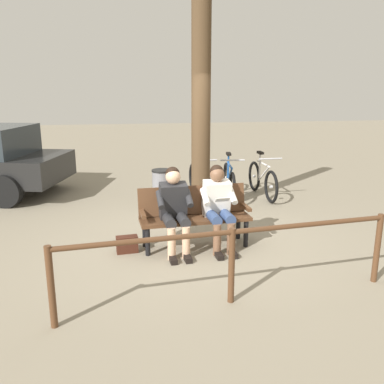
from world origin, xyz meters
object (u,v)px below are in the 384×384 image
at_px(handbag, 127,244).
at_px(bicycle_silver, 199,182).
at_px(person_companion, 174,206).
at_px(litter_bin, 162,191).
at_px(bicycle_orange, 229,181).
at_px(bench, 194,212).
at_px(person_reading, 218,203).
at_px(bicycle_black, 262,180).
at_px(tree_trunk, 201,98).

relative_size(handbag, bicycle_silver, 0.18).
xyz_separation_m(person_companion, litter_bin, (0.00, -1.89, -0.26)).
bearing_deg(handbag, bicycle_silver, -119.74).
distance_m(person_companion, bicycle_orange, 3.02).
xyz_separation_m(bench, litter_bin, (0.31, -1.70, -0.10)).
distance_m(person_reading, bicycle_silver, 2.68).
height_order(litter_bin, bicycle_orange, bicycle_orange).
bearing_deg(bench, bicycle_black, -130.98).
xyz_separation_m(tree_trunk, bicycle_black, (-1.50, -0.97, -1.73)).
xyz_separation_m(litter_bin, bicycle_orange, (-1.46, -0.74, -0.04)).
height_order(person_companion, bicycle_black, person_companion).
xyz_separation_m(tree_trunk, bicycle_silver, (-0.16, -1.00, -1.73)).
relative_size(person_reading, tree_trunk, 0.29).
bearing_deg(person_companion, tree_trunk, -115.82).
distance_m(person_companion, bicycle_black, 3.46).
bearing_deg(person_reading, person_companion, -0.05).
height_order(person_reading, handbag, person_reading).
height_order(person_reading, bicycle_silver, person_reading).
height_order(bicycle_black, bicycle_orange, same).
distance_m(person_companion, tree_trunk, 2.32).
bearing_deg(tree_trunk, bench, 76.08).
xyz_separation_m(bench, handbag, (0.98, 0.15, -0.39)).
bearing_deg(tree_trunk, bicycle_orange, -129.69).
bearing_deg(litter_bin, tree_trunk, 164.37).
relative_size(bench, bicycle_black, 0.97).
bearing_deg(person_reading, bicycle_silver, -98.32).
xyz_separation_m(bench, bicycle_black, (-1.88, -2.48, -0.15)).
bearing_deg(person_companion, litter_bin, -93.72).
distance_m(handbag, tree_trunk, 2.91).
relative_size(bench, person_reading, 1.36).
bearing_deg(person_companion, bicycle_silver, -111.27).
height_order(bicycle_orange, bicycle_silver, same).
height_order(handbag, bicycle_orange, bicycle_orange).
relative_size(person_companion, handbag, 4.00).
distance_m(tree_trunk, bicycle_black, 2.49).
bearing_deg(bicycle_silver, bicycle_orange, 79.09).
xyz_separation_m(handbag, bicycle_black, (-2.86, -2.63, 0.24)).
bearing_deg(person_companion, person_reading, 179.95).
height_order(handbag, tree_trunk, tree_trunk).
height_order(litter_bin, bicycle_black, bicycle_black).
bearing_deg(bench, tree_trunk, -107.78).
bearing_deg(handbag, tree_trunk, -129.32).
height_order(bench, litter_bin, bench).
distance_m(litter_bin, bicycle_black, 2.33).
relative_size(person_reading, bicycle_silver, 0.72).
relative_size(handbag, bicycle_orange, 0.18).
distance_m(person_companion, handbag, 0.87).
bearing_deg(bicycle_orange, handbag, -32.51).
bearing_deg(bicycle_orange, bicycle_silver, -89.31).
xyz_separation_m(bicycle_black, bicycle_silver, (1.34, -0.03, 0.00)).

